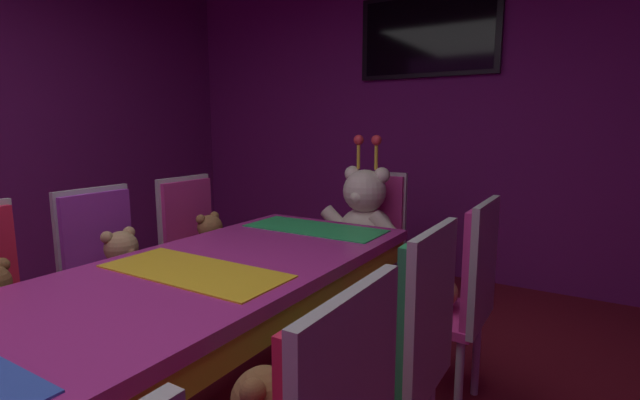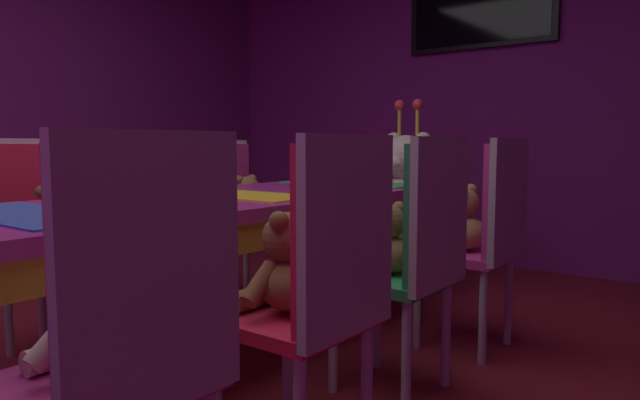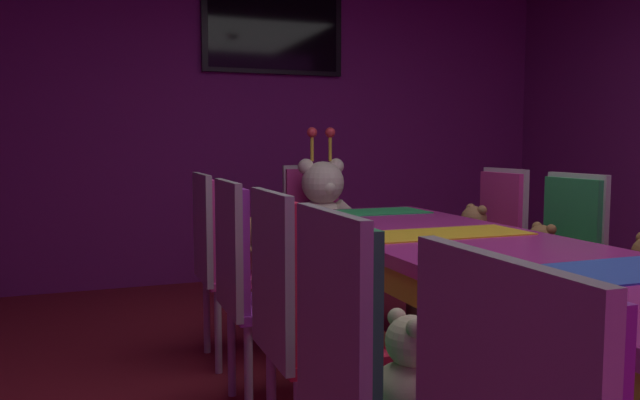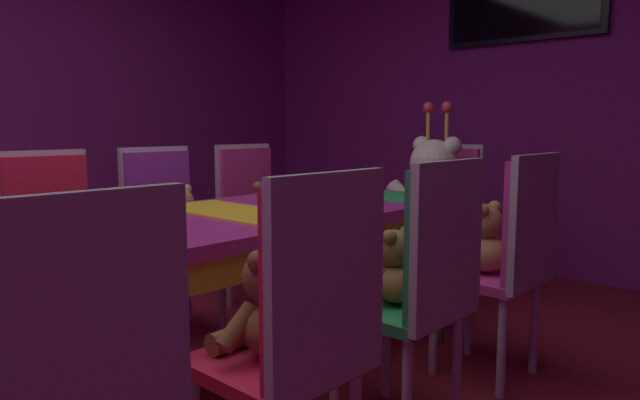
{
  "view_description": "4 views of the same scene",
  "coord_description": "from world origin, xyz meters",
  "px_view_note": "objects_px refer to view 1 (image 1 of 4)",
  "views": [
    {
      "loc": [
        1.31,
        -0.77,
        1.3
      ],
      "look_at": [
        0.23,
        1.01,
        0.96
      ],
      "focal_mm": 25.78,
      "sensor_mm": 36.0,
      "label": 1
    },
    {
      "loc": [
        1.8,
        -1.28,
        0.96
      ],
      "look_at": [
        0.05,
        1.0,
        0.68
      ],
      "focal_mm": 32.18,
      "sensor_mm": 36.0,
      "label": 2
    },
    {
      "loc": [
        -1.45,
        -1.91,
        1.14
      ],
      "look_at": [
        -0.19,
        1.49,
        0.81
      ],
      "focal_mm": 34.91,
      "sensor_mm": 36.0,
      "label": 3
    },
    {
      "loc": [
        1.86,
        -1.05,
        1.1
      ],
      "look_at": [
        -0.02,
        0.97,
        0.74
      ],
      "focal_mm": 32.38,
      "sensor_mm": 36.0,
      "label": 4
    }
  ],
  "objects_px": {
    "teddy_right_4": "(432,281)",
    "wall_tv": "(428,35)",
    "chair_left_3": "(105,263)",
    "king_teddy_bear": "(364,216)",
    "teddy_left_4": "(211,242)",
    "teddy_left_3": "(123,266)",
    "chair_right_4": "(464,286)",
    "chair_left_4": "(194,238)",
    "banquet_table": "(88,336)",
    "chair_right_3": "(407,340)",
    "throne_chair": "(374,228)",
    "teddy_right_3": "(368,335)"
  },
  "relations": [
    {
      "from": "chair_right_4",
      "to": "wall_tv",
      "type": "xyz_separation_m",
      "value": [
        -0.84,
        1.87,
        1.45
      ]
    },
    {
      "from": "teddy_left_4",
      "to": "throne_chair",
      "type": "bearing_deg",
      "value": 51.2
    },
    {
      "from": "teddy_left_4",
      "to": "chair_right_3",
      "type": "xyz_separation_m",
      "value": [
        1.51,
        -0.63,
        0.0
      ]
    },
    {
      "from": "teddy_right_4",
      "to": "wall_tv",
      "type": "bearing_deg",
      "value": -69.53
    },
    {
      "from": "teddy_left_4",
      "to": "chair_right_4",
      "type": "relative_size",
      "value": 0.33
    },
    {
      "from": "king_teddy_bear",
      "to": "wall_tv",
      "type": "bearing_deg",
      "value": 180.0
    },
    {
      "from": "chair_left_4",
      "to": "chair_left_3",
      "type": "bearing_deg",
      "value": -89.74
    },
    {
      "from": "chair_left_3",
      "to": "chair_right_4",
      "type": "height_order",
      "value": "same"
    },
    {
      "from": "teddy_right_3",
      "to": "king_teddy_bear",
      "type": "relative_size",
      "value": 0.38
    },
    {
      "from": "banquet_table",
      "to": "wall_tv",
      "type": "height_order",
      "value": "wall_tv"
    },
    {
      "from": "teddy_right_3",
      "to": "chair_left_3",
      "type": "bearing_deg",
      "value": -0.31
    },
    {
      "from": "banquet_table",
      "to": "chair_right_3",
      "type": "height_order",
      "value": "chair_right_3"
    },
    {
      "from": "chair_left_3",
      "to": "teddy_left_3",
      "type": "relative_size",
      "value": 2.8
    },
    {
      "from": "banquet_table",
      "to": "chair_right_3",
      "type": "bearing_deg",
      "value": 36.84
    },
    {
      "from": "chair_right_4",
      "to": "chair_left_4",
      "type": "bearing_deg",
      "value": 0.07
    },
    {
      "from": "king_teddy_bear",
      "to": "throne_chair",
      "type": "bearing_deg",
      "value": 180.0
    },
    {
      "from": "banquet_table",
      "to": "king_teddy_bear",
      "type": "relative_size",
      "value": 3.99
    },
    {
      "from": "teddy_left_3",
      "to": "wall_tv",
      "type": "relative_size",
      "value": 0.3
    },
    {
      "from": "banquet_table",
      "to": "chair_left_3",
      "type": "xyz_separation_m",
      "value": [
        -0.84,
        0.62,
        -0.06
      ]
    },
    {
      "from": "chair_left_3",
      "to": "king_teddy_bear",
      "type": "distance_m",
      "value": 1.57
    },
    {
      "from": "chair_right_3",
      "to": "teddy_right_4",
      "type": "height_order",
      "value": "chair_right_3"
    },
    {
      "from": "throne_chair",
      "to": "teddy_left_4",
      "type": "bearing_deg",
      "value": -38.8
    },
    {
      "from": "teddy_left_4",
      "to": "teddy_right_3",
      "type": "relative_size",
      "value": 1.12
    },
    {
      "from": "chair_left_4",
      "to": "chair_right_4",
      "type": "distance_m",
      "value": 1.69
    },
    {
      "from": "teddy_right_3",
      "to": "king_teddy_bear",
      "type": "height_order",
      "value": "king_teddy_bear"
    },
    {
      "from": "king_teddy_bear",
      "to": "chair_right_4",
      "type": "bearing_deg",
      "value": 50.17
    },
    {
      "from": "chair_left_3",
      "to": "chair_left_4",
      "type": "distance_m",
      "value": 0.62
    },
    {
      "from": "throne_chair",
      "to": "chair_right_4",
      "type": "bearing_deg",
      "value": 44.19
    },
    {
      "from": "teddy_right_4",
      "to": "wall_tv",
      "type": "height_order",
      "value": "wall_tv"
    },
    {
      "from": "teddy_left_3",
      "to": "chair_left_4",
      "type": "distance_m",
      "value": 0.64
    },
    {
      "from": "teddy_left_4",
      "to": "wall_tv",
      "type": "bearing_deg",
      "value": 69.51
    },
    {
      "from": "chair_left_3",
      "to": "chair_left_4",
      "type": "relative_size",
      "value": 1.0
    },
    {
      "from": "chair_left_4",
      "to": "teddy_left_4",
      "type": "height_order",
      "value": "chair_left_4"
    },
    {
      "from": "chair_left_4",
      "to": "teddy_right_4",
      "type": "bearing_deg",
      "value": 0.08
    },
    {
      "from": "teddy_left_3",
      "to": "wall_tv",
      "type": "bearing_deg",
      "value": 74.4
    },
    {
      "from": "teddy_left_4",
      "to": "king_teddy_bear",
      "type": "bearing_deg",
      "value": 45.26
    },
    {
      "from": "teddy_left_3",
      "to": "teddy_right_3",
      "type": "distance_m",
      "value": 1.37
    },
    {
      "from": "teddy_left_3",
      "to": "chair_left_4",
      "type": "height_order",
      "value": "chair_left_4"
    },
    {
      "from": "chair_left_3",
      "to": "throne_chair",
      "type": "distance_m",
      "value": 1.71
    },
    {
      "from": "teddy_right_3",
      "to": "chair_right_3",
      "type": "bearing_deg",
      "value": 180.0
    },
    {
      "from": "chair_left_3",
      "to": "chair_left_4",
      "type": "xyz_separation_m",
      "value": [
        -0.0,
        0.62,
        0.0
      ]
    },
    {
      "from": "chair_left_3",
      "to": "throne_chair",
      "type": "bearing_deg",
      "value": 60.5
    },
    {
      "from": "teddy_right_4",
      "to": "king_teddy_bear",
      "type": "bearing_deg",
      "value": -45.24
    },
    {
      "from": "teddy_left_4",
      "to": "chair_right_3",
      "type": "height_order",
      "value": "chair_right_3"
    },
    {
      "from": "teddy_left_3",
      "to": "chair_right_3",
      "type": "bearing_deg",
      "value": -0.31
    },
    {
      "from": "teddy_right_3",
      "to": "chair_right_4",
      "type": "relative_size",
      "value": 0.3
    },
    {
      "from": "banquet_table",
      "to": "teddy_right_4",
      "type": "bearing_deg",
      "value": 60.65
    },
    {
      "from": "teddy_left_4",
      "to": "teddy_right_3",
      "type": "height_order",
      "value": "teddy_left_4"
    },
    {
      "from": "chair_left_3",
      "to": "chair_right_4",
      "type": "xyz_separation_m",
      "value": [
        1.68,
        0.62,
        0.0
      ]
    },
    {
      "from": "chair_left_3",
      "to": "chair_right_4",
      "type": "relative_size",
      "value": 1.0
    }
  ]
}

